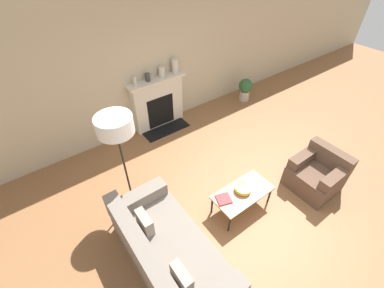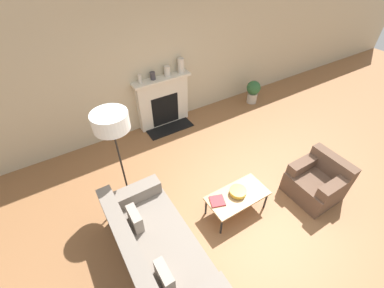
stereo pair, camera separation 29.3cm
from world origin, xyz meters
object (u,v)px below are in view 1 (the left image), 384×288
(bowl, at_px, (243,188))
(book, at_px, (224,199))
(fireplace, at_px, (158,104))
(mantel_vase_center_right, at_px, (162,72))
(mantel_vase_right, at_px, (175,66))
(couch, at_px, (168,254))
(floor_lamp, at_px, (116,130))
(potted_plant, at_px, (245,88))
(mantel_vase_left, at_px, (135,81))
(coffee_table, at_px, (243,193))
(armchair_near, at_px, (317,174))
(mantel_vase_center_left, at_px, (148,77))

(bowl, xyz_separation_m, book, (-0.36, 0.05, -0.04))
(fireplace, bearing_deg, mantel_vase_center_right, 5.22)
(mantel_vase_right, bearing_deg, couch, -125.42)
(fireplace, height_order, bowl, fireplace)
(floor_lamp, relative_size, potted_plant, 2.92)
(book, distance_m, mantel_vase_right, 3.04)
(couch, distance_m, potted_plant, 4.70)
(mantel_vase_left, distance_m, mantel_vase_center_right, 0.62)
(bowl, height_order, book, bowl)
(coffee_table, relative_size, floor_lamp, 0.56)
(book, bearing_deg, fireplace, 99.55)
(fireplace, bearing_deg, bowl, -92.35)
(armchair_near, relative_size, mantel_vase_left, 4.35)
(book, relative_size, mantel_vase_center_right, 1.30)
(couch, relative_size, mantel_vase_left, 10.95)
(fireplace, bearing_deg, mantel_vase_left, 178.22)
(fireplace, height_order, floor_lamp, floor_lamp)
(fireplace, xyz_separation_m, book, (-0.47, -2.72, -0.16))
(mantel_vase_center_right, relative_size, mantel_vase_right, 0.69)
(potted_plant, bearing_deg, mantel_vase_center_left, 171.40)
(mantel_vase_left, relative_size, mantel_vase_center_right, 0.85)
(book, relative_size, potted_plant, 0.46)
(book, distance_m, potted_plant, 3.69)
(armchair_near, xyz_separation_m, mantel_vase_center_left, (-1.43, 3.24, 0.94))
(armchair_near, relative_size, book, 2.83)
(armchair_near, bearing_deg, floor_lamp, -120.21)
(mantel_vase_left, xyz_separation_m, mantel_vase_right, (0.94, 0.00, 0.06))
(armchair_near, height_order, mantel_vase_left, mantel_vase_left)
(bowl, distance_m, potted_plant, 3.46)
(coffee_table, xyz_separation_m, mantel_vase_left, (-0.33, 2.81, 0.88))
(couch, xyz_separation_m, book, (1.12, 0.18, 0.10))
(book, xyz_separation_m, floor_lamp, (-1.04, 1.11, 1.12))
(coffee_table, height_order, floor_lamp, floor_lamp)
(couch, relative_size, mantel_vase_center_left, 12.06)
(mantel_vase_left, relative_size, potted_plant, 0.30)
(mantel_vase_left, xyz_separation_m, mantel_vase_center_right, (0.62, 0.00, 0.02))
(fireplace, xyz_separation_m, mantel_vase_center_left, (-0.18, 0.01, 0.67))
(book, height_order, mantel_vase_left, mantel_vase_left)
(fireplace, bearing_deg, potted_plant, -8.89)
(couch, height_order, mantel_vase_center_right, mantel_vase_center_right)
(mantel_vase_left, relative_size, mantel_vase_center_left, 1.10)
(couch, distance_m, mantel_vase_right, 3.72)
(fireplace, bearing_deg, mantel_vase_right, 1.68)
(mantel_vase_left, height_order, mantel_vase_center_left, mantel_vase_left)
(fireplace, bearing_deg, book, -99.82)
(armchair_near, height_order, book, armchair_near)
(bowl, relative_size, potted_plant, 0.44)
(armchair_near, relative_size, floor_lamp, 0.44)
(fireplace, relative_size, armchair_near, 1.68)
(fireplace, xyz_separation_m, coffee_table, (-0.13, -2.79, -0.20))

